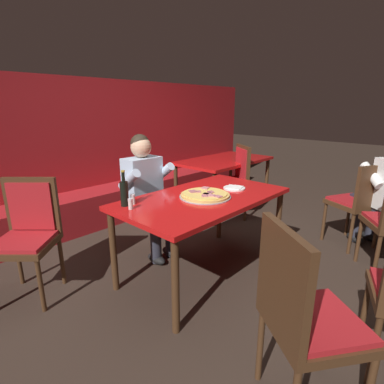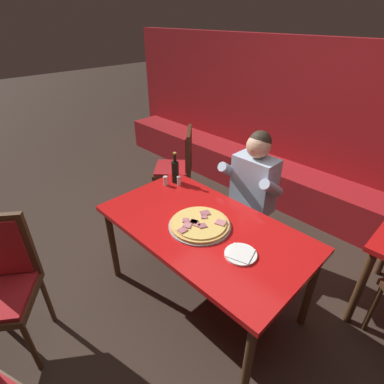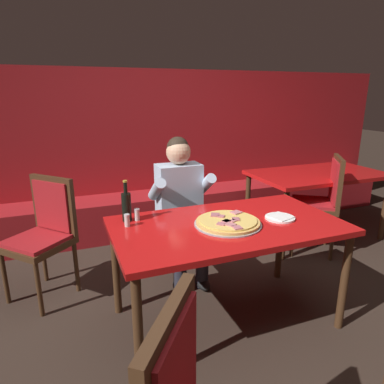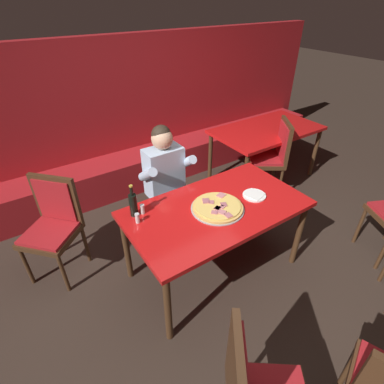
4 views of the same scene
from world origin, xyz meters
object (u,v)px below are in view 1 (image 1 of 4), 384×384
Objects in this scene: shaker_black_pepper at (133,200)px; main_dining_table at (204,204)px; pizza at (205,195)px; dining_chair_near_right at (234,176)px; diner_seated_blue_shirt at (148,191)px; beer_bottle at (124,193)px; dining_chair_near_left at (360,199)px; background_dining_table at (224,164)px; dining_chair_far_right at (302,310)px; plate_white_paper at (234,188)px; dining_chair_side_aisle at (28,230)px; shaker_red_pepper_flakes at (131,204)px.

main_dining_table is at bearing -26.04° from shaker_black_pepper.
dining_chair_near_right reaches higher than pizza.
diner_seated_blue_shirt is (-0.09, 0.68, 0.01)m from main_dining_table.
beer_bottle is 2.53m from dining_chair_near_left.
background_dining_table is at bearing 17.51° from beer_bottle.
dining_chair_near_right is 0.99× the size of dining_chair_far_right.
shaker_black_pepper reaches higher than plate_white_paper.
dining_chair_near_left is (2.79, -1.75, 0.00)m from dining_chair_side_aisle.
shaker_black_pepper is 0.09× the size of dining_chair_side_aisle.
shaker_black_pepper is 2.34m from background_dining_table.
plate_white_paper is at bearing -139.67° from background_dining_table.
main_dining_table is 0.64m from shaker_black_pepper.
pizza is 1.57× the size of beer_bottle.
main_dining_table is 1.63× the size of dining_chair_near_left.
shaker_red_pepper_flakes is at bearing 154.19° from dining_chair_near_left.
main_dining_table is 1.54× the size of dining_chair_near_right.
plate_white_paper is at bearing 47.30° from dining_chair_far_right.
background_dining_table is (2.22, 0.74, -0.12)m from shaker_black_pepper.
plate_white_paper is 1.07m from shaker_red_pepper_flakes.
shaker_red_pepper_flakes and shaker_black_pepper have the same top height.
dining_chair_far_right is 1.07× the size of dining_chair_near_left.
dining_chair_near_left is at bearing -29.38° from main_dining_table.
shaker_red_pepper_flakes is at bearing -135.06° from shaker_black_pepper.
main_dining_table is at bearing 150.62° from dining_chair_near_left.
dining_chair_side_aisle is 3.29m from dining_chair_near_left.
diner_seated_blue_shirt is 1.25× the size of dining_chair_near_right.
diner_seated_blue_shirt is at bearing 96.43° from pizza.
shaker_black_pepper is (0.07, -0.02, -0.07)m from beer_bottle.
diner_seated_blue_shirt reaches higher than dining_chair_far_right.
shaker_red_pepper_flakes is 0.12m from shaker_black_pepper.
dining_chair_near_right is at bearing 13.01° from shaker_red_pepper_flakes.
dining_chair_far_right is (-2.12, -1.90, 0.00)m from dining_chair_near_right.
main_dining_table is at bearing -24.92° from beer_bottle.
dining_chair_near_left reaches higher than plate_white_paper.
beer_bottle is 0.10m from shaker_black_pepper.
dining_chair_far_right is 0.70× the size of background_dining_table.
plate_white_paper is 1.66m from background_dining_table.
pizza reaches higher than main_dining_table.
diner_seated_blue_shirt is at bearing 136.83° from dining_chair_near_left.
dining_chair_near_right is (1.52, -0.01, -0.11)m from diner_seated_blue_shirt.
background_dining_table is (2.29, 0.72, -0.19)m from beer_bottle.
dining_chair_side_aisle reaches higher than plate_white_paper.
dining_chair_far_right is 2.29m from dining_chair_near_left.
dining_chair_near_right is (2.64, -0.19, 0.03)m from dining_chair_side_aisle.
diner_seated_blue_shirt is at bearing 122.97° from plate_white_paper.
plate_white_paper is 0.20× the size of dining_chair_far_right.
beer_bottle reaches higher than dining_chair_far_right.
dining_chair_far_right reaches higher than dining_chair_near_right.
diner_seated_blue_shirt reaches higher than dining_chair_side_aisle.
beer_bottle is 0.69m from diner_seated_blue_shirt.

